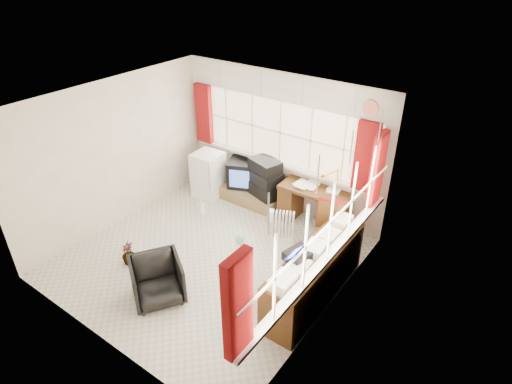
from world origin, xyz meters
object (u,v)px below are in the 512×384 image
at_px(desk, 316,204).
at_px(task_chair, 327,230).
at_px(mini_fridge, 208,174).
at_px(office_chair, 157,280).
at_px(crt_tv, 244,173).
at_px(desk_lamp, 338,175).
at_px(tv_bench, 247,195).
at_px(credenza, 315,274).
at_px(radiator, 283,229).

height_order(desk, task_chair, task_chair).
xyz_separation_m(task_chair, mini_fridge, (-2.78, 0.45, -0.10)).
height_order(office_chair, crt_tv, crt_tv).
bearing_deg(desk_lamp, office_chair, -110.68).
distance_m(tv_bench, crt_tv, 0.43).
bearing_deg(office_chair, mini_fridge, 60.23).
bearing_deg(crt_tv, task_chair, -19.95).
bearing_deg(credenza, task_chair, 106.88).
bearing_deg(office_chair, desk_lamp, 12.63).
bearing_deg(radiator, office_chair, -107.65).
bearing_deg(desk_lamp, mini_fridge, -169.31).
relative_size(task_chair, tv_bench, 0.73).
height_order(desk_lamp, crt_tv, desk_lamp).
height_order(task_chair, office_chair, task_chair).
bearing_deg(crt_tv, office_chair, -76.44).
distance_m(desk, credenza, 1.82).
distance_m(crt_tv, mini_fridge, 0.70).
relative_size(radiator, crt_tv, 0.77).
height_order(tv_bench, mini_fridge, mini_fridge).
height_order(task_chair, tv_bench, task_chair).
bearing_deg(tv_bench, radiator, -28.62).
height_order(radiator, tv_bench, radiator).
relative_size(desk, desk_lamp, 3.05).
relative_size(credenza, tv_bench, 1.43).
relative_size(desk, crt_tv, 1.72).
bearing_deg(office_chair, radiator, 15.65).
relative_size(desk, mini_fridge, 1.41).
height_order(credenza, crt_tv, credenza).
relative_size(office_chair, crt_tv, 0.96).
relative_size(tv_bench, mini_fridge, 1.60).
distance_m(radiator, crt_tv, 1.61).
bearing_deg(mini_fridge, task_chair, -9.12).
distance_m(desk_lamp, tv_bench, 1.92).
xyz_separation_m(desk, task_chair, (0.61, -0.75, 0.15)).
bearing_deg(crt_tv, desk_lamp, 3.71).
xyz_separation_m(desk_lamp, radiator, (-0.47, -0.91, -0.76)).
relative_size(desk_lamp, credenza, 0.20).
xyz_separation_m(task_chair, tv_bench, (-2.02, 0.67, -0.41)).
xyz_separation_m(radiator, tv_bench, (-1.23, 0.67, -0.10)).
bearing_deg(crt_tv, radiator, -29.62).
xyz_separation_m(desk, tv_bench, (-1.42, -0.08, -0.27)).
xyz_separation_m(desk_lamp, crt_tv, (-1.85, -0.12, -0.48)).
bearing_deg(tv_bench, office_chair, -78.84).
relative_size(desk_lamp, radiator, 0.73).
relative_size(desk_lamp, tv_bench, 0.29).
relative_size(task_chair, crt_tv, 1.41).
bearing_deg(credenza, desk_lamp, 108.28).
relative_size(desk, credenza, 0.62).
height_order(desk, crt_tv, crt_tv).
bearing_deg(credenza, office_chair, -143.38).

